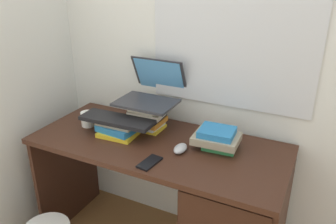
{
  "coord_description": "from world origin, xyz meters",
  "views": [
    {
      "loc": [
        0.77,
        -1.44,
        1.63
      ],
      "look_at": [
        0.05,
        0.02,
        0.93
      ],
      "focal_mm": 36.57,
      "sensor_mm": 36.0,
      "label": 1
    }
  ],
  "objects": [
    {
      "name": "cell_phone",
      "position": [
        0.06,
        -0.21,
        0.75
      ],
      "size": [
        0.08,
        0.14,
        0.01
      ],
      "primitive_type": "cube",
      "rotation": [
        0.0,
        0.0,
        -0.11
      ],
      "color": "black",
      "rests_on": "desk"
    },
    {
      "name": "laptop",
      "position": [
        -0.14,
        0.19,
        0.96
      ],
      "size": [
        0.33,
        0.34,
        0.23
      ],
      "color": "#2D2D33",
      "rests_on": "book_stack_tall"
    },
    {
      "name": "keyboard",
      "position": [
        -0.24,
        -0.02,
        0.84
      ],
      "size": [
        0.43,
        0.16,
        0.02
      ],
      "primitive_type": "cube",
      "rotation": [
        0.0,
        0.0,
        0.04
      ],
      "color": "black",
      "rests_on": "book_stack_keyboard_riser"
    },
    {
      "name": "book_stack_side",
      "position": [
        0.31,
        0.08,
        0.8
      ],
      "size": [
        0.24,
        0.19,
        0.11
      ],
      "color": "#338C4C",
      "rests_on": "desk"
    },
    {
      "name": "wall_back",
      "position": [
        0.0,
        0.35,
        1.3
      ],
      "size": [
        6.0,
        0.06,
        2.6
      ],
      "color": "silver",
      "rests_on": "ground"
    },
    {
      "name": "computer_mouse",
      "position": [
        0.15,
        -0.04,
        0.77
      ],
      "size": [
        0.06,
        0.1,
        0.04
      ],
      "primitive_type": "ellipsoid",
      "color": "#A5A8AD",
      "rests_on": "desk"
    },
    {
      "name": "desk",
      "position": [
        0.35,
        -0.02,
        0.41
      ],
      "size": [
        1.38,
        0.6,
        0.75
      ],
      "color": "#381E14",
      "rests_on": "ground"
    },
    {
      "name": "book_stack_tall",
      "position": [
        -0.14,
        0.12,
        0.82
      ],
      "size": [
        0.22,
        0.17,
        0.16
      ],
      "color": "yellow",
      "rests_on": "desk"
    },
    {
      "name": "book_stack_keyboard_riser",
      "position": [
        -0.24,
        -0.02,
        0.79
      ],
      "size": [
        0.23,
        0.18,
        0.08
      ],
      "color": "yellow",
      "rests_on": "desk"
    },
    {
      "name": "mug",
      "position": [
        -0.47,
        0.0,
        0.79
      ],
      "size": [
        0.11,
        0.08,
        0.09
      ],
      "color": "white",
      "rests_on": "desk"
    },
    {
      "name": "wall_left",
      "position": [
        -0.85,
        0.0,
        1.3
      ],
      "size": [
        0.05,
        6.0,
        2.6
      ],
      "primitive_type": "cube",
      "color": "silver",
      "rests_on": "ground"
    }
  ]
}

